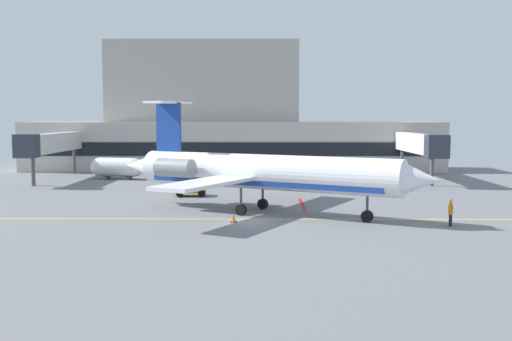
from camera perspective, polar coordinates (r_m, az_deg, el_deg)
name	(u,v)px	position (r m, az deg, el deg)	size (l,w,h in m)	color
ground	(250,222)	(45.18, -0.53, -4.99)	(120.00, 120.00, 0.11)	slate
terminal_building	(222,123)	(90.89, -3.24, 4.61)	(61.73, 11.72, 19.42)	#B7B2A8
jet_bridge_west	(51,143)	(78.73, -19.03, 2.47)	(2.40, 19.24, 6.00)	silver
jet_bridge_east	(419,144)	(76.90, 15.33, 2.47)	(2.40, 18.90, 5.95)	silver
regional_jet	(258,172)	(48.91, 0.24, -0.14)	(26.61, 20.85, 9.28)	white
baggage_tug	(356,175)	(73.01, 9.61, -0.45)	(3.25, 3.96, 1.90)	#E5B20C
pushback_tractor	(187,187)	(60.01, -6.61, -1.56)	(3.34, 2.57, 2.05)	#E5B20C
fuel_tank	(117,167)	(78.00, -13.17, 0.30)	(7.07, 3.28, 2.73)	white
marshaller	(451,212)	(45.42, 18.16, -3.84)	(0.54, 0.74, 1.96)	#191E33
safety_cone_alpha	(234,219)	(44.95, -2.15, -4.66)	(0.47, 0.47, 0.55)	orange
safety_cone_bravo	(365,217)	(46.66, 10.44, -4.38)	(0.47, 0.47, 0.55)	orange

